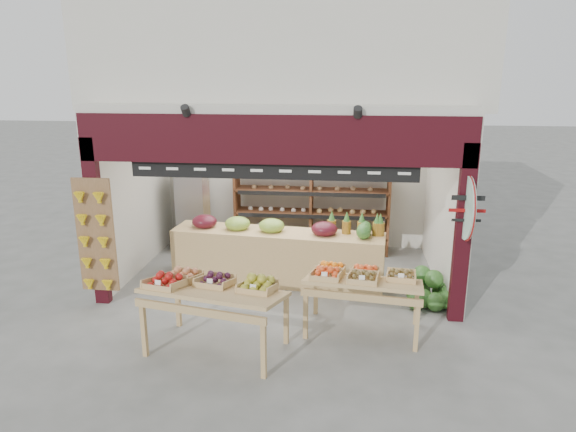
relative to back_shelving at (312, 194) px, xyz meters
The scene contains 11 objects.
ground 2.22m from the back_shelving, 102.01° to the right, with size 60.00×60.00×0.00m, color #62635E.
shop_structure 2.74m from the back_shelving, 152.22° to the right, with size 6.36×5.12×5.40m.
banana_board 4.32m from the back_shelving, 136.17° to the right, with size 0.60×0.15×1.80m.
gift_sign 3.83m from the back_shelving, 51.42° to the right, with size 0.04×0.93×0.92m.
back_shelving is the anchor object (origin of this frame).
refrigerator 2.46m from the back_shelving, behind, with size 0.65×0.65×1.68m, color silver.
cardboard_stack 2.53m from the back_shelving, 148.35° to the right, with size 0.96×0.70×0.58m.
mid_counter 1.91m from the back_shelving, 105.63° to the right, with size 3.73×1.07×1.14m.
display_table_left 4.18m from the back_shelving, 104.73° to the right, with size 1.92×1.31×1.11m.
display_table_right 3.49m from the back_shelving, 74.77° to the right, with size 1.70×1.08×1.02m.
watermelon_pile 3.30m from the back_shelving, 48.94° to the right, with size 0.80×0.75×0.57m.
Camera 1 is at (1.06, -8.27, 3.55)m, focal length 32.00 mm.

